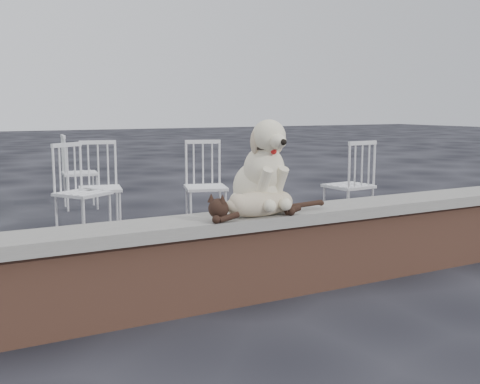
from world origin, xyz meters
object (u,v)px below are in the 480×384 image
chair_a (83,192)px  chair_c (349,184)px  chair_b (100,187)px  chair_d (206,186)px  dog (258,165)px  cat (259,202)px  chair_e (80,172)px

chair_a → chair_c: same height
chair_a → chair_b: (0.24, 0.24, 0.00)m
chair_d → dog: bearing=-88.9°
chair_a → chair_c: 2.75m
chair_b → cat: bearing=-71.2°
cat → chair_a: bearing=101.6°
dog → chair_e: bearing=92.2°
cat → chair_e: chair_e is taller
cat → chair_c: chair_c is taller
cat → chair_a: 2.53m
chair_c → chair_a: bearing=-22.0°
chair_c → chair_d: same height
cat → chair_e: (-0.14, 4.23, -0.20)m
chair_d → chair_e: bearing=130.2°
cat → chair_b: (-0.31, 2.69, -0.20)m
chair_b → chair_a: bearing=-122.9°
chair_c → chair_e: 3.42m
chair_d → chair_b: (-1.00, 0.43, 0.00)m
chair_e → chair_c: bearing=-132.3°
dog → chair_b: dog is taller
dog → chair_c: (2.00, 1.48, -0.43)m
chair_b → dog: bearing=-69.1°
cat → chair_b: 2.72m
chair_d → chair_e: same height
dog → chair_b: 2.61m
chair_a → chair_d: same height
chair_a → chair_b: bearing=13.0°
chair_a → chair_c: size_ratio=1.00×
chair_a → chair_d: bearing=-40.9°
chair_b → chair_c: bearing=-11.6°
chair_c → cat: bearing=33.5°
chair_b → chair_e: bearing=96.0°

